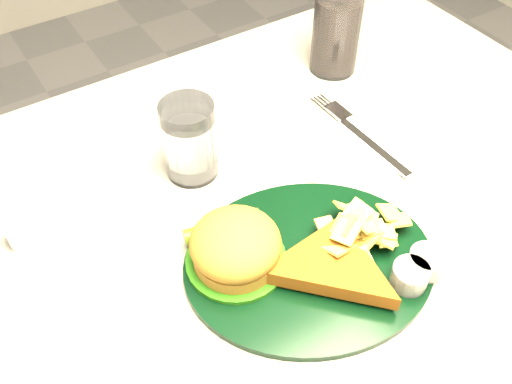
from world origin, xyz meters
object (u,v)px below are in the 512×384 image
water_glass (190,140)px  cola_glass (336,31)px  dinner_plate (311,247)px  fork_napkin (369,143)px  table (258,349)px

water_glass → cola_glass: bearing=16.1°
cola_glass → dinner_plate: bearing=-131.6°
water_glass → fork_napkin: size_ratio=0.62×
dinner_plate → fork_napkin: 0.24m
water_glass → fork_napkin: water_glass is taller
fork_napkin → dinner_plate: bearing=-150.0°
table → fork_napkin: (0.21, 0.03, 0.38)m
cola_glass → table: bearing=-143.3°
dinner_plate → cola_glass: bearing=69.6°
cola_glass → fork_napkin: size_ratio=0.77×
dinner_plate → fork_napkin: dinner_plate is taller
fork_napkin → table: bearing=-174.8°
water_glass → cola_glass: (0.33, 0.09, 0.01)m
dinner_plate → table: bearing=116.4°
table → dinner_plate: bearing=-84.8°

